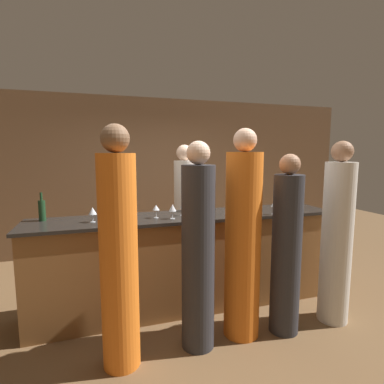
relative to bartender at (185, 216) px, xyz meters
name	(u,v)px	position (x,y,z in m)	size (l,w,h in m)	color
ground_plane	(189,305)	(-0.18, -0.80, -0.91)	(14.00, 14.00, 0.00)	brown
back_wall	(152,175)	(-0.18, 1.53, 0.49)	(8.00, 0.06, 2.80)	brown
bar_counter	(189,261)	(-0.18, -0.80, -0.36)	(3.51, 0.66, 1.09)	brown
bartender	(185,216)	(0.00, 0.00, 0.00)	(0.30, 0.30, 1.91)	silver
guest_0	(198,253)	(-0.32, -1.55, -0.01)	(0.30, 0.30, 1.90)	#2D2D33
guest_1	(337,238)	(1.21, -1.57, 0.00)	(0.31, 0.31, 1.92)	silver
guest_2	(119,256)	(-1.02, -1.59, 0.05)	(0.31, 0.31, 2.02)	orange
guest_3	(243,241)	(0.15, -1.50, 0.04)	(0.35, 0.35, 2.03)	orange
guest_4	(286,250)	(0.59, -1.59, -0.07)	(0.29, 0.29, 1.79)	#2D2D33
wine_bottle_0	(42,210)	(-1.73, -0.63, 0.30)	(0.07, 0.07, 0.30)	#19381E
ice_bucket	(197,204)	(-0.01, -0.62, 0.27)	(0.17, 0.17, 0.18)	#9E9993
wine_glass_0	(173,208)	(-0.41, -0.95, 0.30)	(0.08, 0.08, 0.16)	silver
wine_glass_1	(204,204)	(0.00, -0.83, 0.30)	(0.07, 0.07, 0.16)	silver
wine_glass_2	(183,206)	(-0.26, -0.82, 0.29)	(0.06, 0.06, 0.15)	silver
wine_glass_3	(93,211)	(-1.23, -0.86, 0.30)	(0.08, 0.08, 0.16)	silver
wine_glass_4	(134,208)	(-0.81, -0.83, 0.30)	(0.07, 0.07, 0.15)	silver
wine_glass_5	(156,208)	(-0.57, -0.85, 0.29)	(0.08, 0.08, 0.14)	silver
wine_glass_6	(130,213)	(-0.87, -1.07, 0.30)	(0.07, 0.07, 0.16)	silver
wine_glass_7	(274,204)	(0.77, -1.07, 0.30)	(0.07, 0.07, 0.16)	silver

